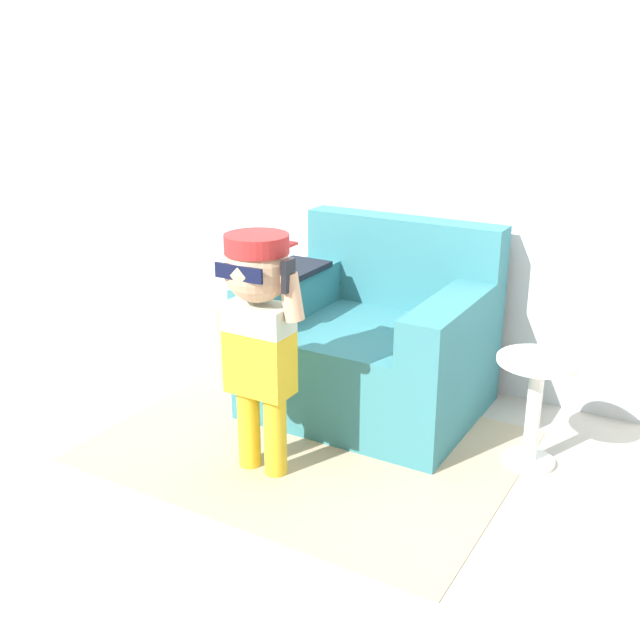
{
  "coord_description": "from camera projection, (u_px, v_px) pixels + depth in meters",
  "views": [
    {
      "loc": [
        1.51,
        -3.01,
        1.71
      ],
      "look_at": [
        -0.09,
        -0.27,
        0.59
      ],
      "focal_mm": 42.0,
      "sensor_mm": 36.0,
      "label": 1
    }
  ],
  "objects": [
    {
      "name": "person_child",
      "position": [
        258.0,
        318.0,
        3.05
      ],
      "size": [
        0.43,
        0.32,
        1.05
      ],
      "color": "gold",
      "rests_on": "ground_plane"
    },
    {
      "name": "side_table",
      "position": [
        534.0,
        401.0,
        3.23
      ],
      "size": [
        0.35,
        0.35,
        0.5
      ],
      "color": "white",
      "rests_on": "ground_plane"
    },
    {
      "name": "wall_back",
      "position": [
        426.0,
        140.0,
        3.83
      ],
      "size": [
        10.0,
        0.05,
        2.6
      ],
      "color": "silver",
      "rests_on": "ground_plane"
    },
    {
      "name": "armchair",
      "position": [
        373.0,
        345.0,
        3.77
      ],
      "size": [
        1.09,
        0.9,
        0.93
      ],
      "color": "teal",
      "rests_on": "ground_plane"
    },
    {
      "name": "ground_plane",
      "position": [
        363.0,
        418.0,
        3.74
      ],
      "size": [
        10.0,
        10.0,
        0.0
      ],
      "primitive_type": "plane",
      "color": "#ADA89E"
    },
    {
      "name": "rug",
      "position": [
        308.0,
        445.0,
        3.47
      ],
      "size": [
        1.84,
        1.38,
        0.01
      ],
      "color": "tan",
      "rests_on": "ground_plane"
    }
  ]
}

